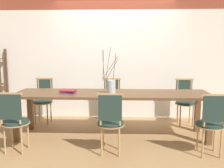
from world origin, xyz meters
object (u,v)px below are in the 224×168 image
(vase_centerpiece, at_px, (111,86))
(book_stack, at_px, (68,91))
(dining_table, at_px, (112,98))
(chair_near_center, at_px, (211,122))
(chair_far_center, at_px, (185,100))

(vase_centerpiece, height_order, book_stack, vase_centerpiece)
(dining_table, bearing_deg, vase_centerpiece, -107.28)
(dining_table, relative_size, vase_centerpiece, 4.30)
(chair_near_center, relative_size, chair_far_center, 1.00)
(chair_near_center, bearing_deg, dining_table, 151.95)
(chair_far_center, distance_m, vase_centerpiece, 1.68)
(vase_centerpiece, bearing_deg, book_stack, -179.43)
(vase_centerpiece, bearing_deg, chair_far_center, 28.98)
(dining_table, height_order, chair_far_center, chair_far_center)
(chair_near_center, height_order, book_stack, chair_near_center)
(book_stack, bearing_deg, dining_table, 3.92)
(chair_near_center, relative_size, vase_centerpiece, 1.19)
(book_stack, bearing_deg, chair_near_center, -18.11)
(dining_table, bearing_deg, chair_near_center, -28.05)
(dining_table, relative_size, chair_near_center, 3.62)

